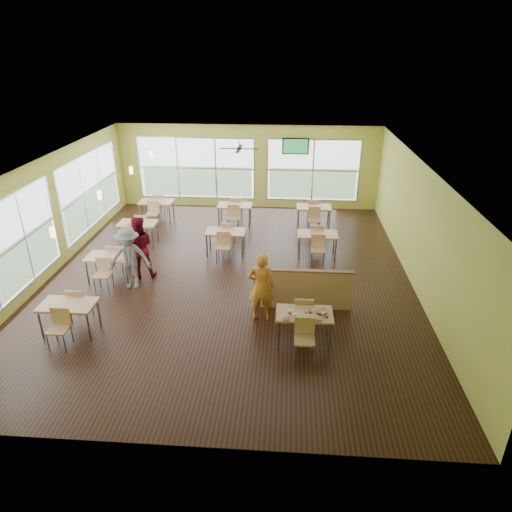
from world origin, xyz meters
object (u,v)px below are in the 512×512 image
Objects in this scene: man_plaid at (261,287)px; food_basket at (321,312)px; main_table at (304,318)px; half_wall_divider at (303,289)px.

man_plaid is 7.04× the size of food_basket.
half_wall_divider is (0.00, 1.45, -0.11)m from main_table.
food_basket is (0.36, -1.43, 0.26)m from half_wall_divider.
man_plaid is (-0.98, 0.89, 0.22)m from main_table.
food_basket is at bearing 3.18° from main_table.
man_plaid reaches higher than food_basket.
half_wall_divider is at bearing -152.72° from man_plaid.
main_table is at bearing -176.82° from food_basket.
half_wall_divider reaches higher than food_basket.
main_table is 1.34m from man_plaid.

